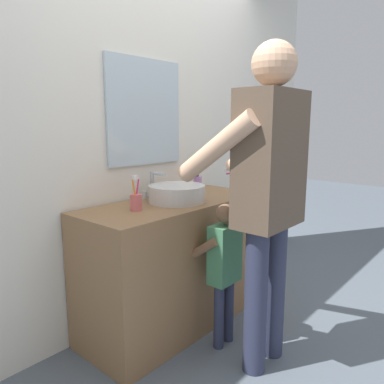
% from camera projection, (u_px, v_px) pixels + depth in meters
% --- Properties ---
extents(ground_plane, '(14.00, 14.00, 0.00)m').
position_uv_depth(ground_plane, '(210.00, 337.00, 2.38)').
color(ground_plane, slate).
extents(back_wall, '(4.40, 0.10, 2.70)m').
position_uv_depth(back_wall, '(140.00, 124.00, 2.53)').
color(back_wall, silver).
rests_on(back_wall, ground).
extents(vanity_cabinet, '(1.32, 0.54, 0.85)m').
position_uv_depth(vanity_cabinet, '(175.00, 263.00, 2.50)').
color(vanity_cabinet, olive).
rests_on(vanity_cabinet, ground).
extents(sink_basin, '(0.37, 0.37, 0.11)m').
position_uv_depth(sink_basin, '(177.00, 193.00, 2.40)').
color(sink_basin, silver).
rests_on(sink_basin, vanity_cabinet).
extents(faucet, '(0.18, 0.14, 0.18)m').
position_uv_depth(faucet, '(153.00, 186.00, 2.53)').
color(faucet, '#B7BABF').
rests_on(faucet, vanity_cabinet).
extents(toothbrush_cup, '(0.07, 0.07, 0.21)m').
position_uv_depth(toothbrush_cup, '(136.00, 201.00, 2.16)').
color(toothbrush_cup, '#D86666').
rests_on(toothbrush_cup, vanity_cabinet).
extents(soap_bottle, '(0.06, 0.06, 0.17)m').
position_uv_depth(soap_bottle, '(198.00, 185.00, 2.65)').
color(soap_bottle, '#B27FC6').
rests_on(soap_bottle, vanity_cabinet).
extents(child_toddler, '(0.27, 0.28, 0.89)m').
position_uv_depth(child_toddler, '(224.00, 262.00, 2.22)').
color(child_toddler, '#2D334C').
rests_on(child_toddler, ground).
extents(adult_parent, '(0.55, 0.57, 1.76)m').
position_uv_depth(adult_parent, '(267.00, 180.00, 1.96)').
color(adult_parent, '#2D334C').
rests_on(adult_parent, ground).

